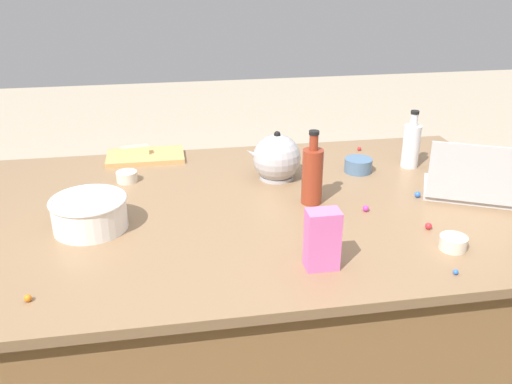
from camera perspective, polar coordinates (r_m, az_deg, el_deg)
The scene contains 18 objects.
island_counter at distance 2.12m, azimuth -0.00°, elevation -12.45°, with size 1.95×1.21×0.90m.
laptop at distance 2.07m, azimuth 21.24°, elevation 0.67°, with size 0.38×0.34×0.22m.
mixing_bowl_large at distance 1.79m, azimuth -16.75°, elevation -2.06°, with size 0.24×0.24×0.10m.
bottle_soy at distance 1.88m, azimuth 5.81°, elevation 1.79°, with size 0.07×0.07×0.26m.
bottle_vinegar at distance 2.28m, azimuth 15.67°, elevation 4.72°, with size 0.07×0.07×0.23m.
kettle at distance 2.08m, azimuth 2.12°, elevation 3.46°, with size 0.21×0.18×0.20m.
cutting_board at distance 2.35m, azimuth -11.30°, elevation 3.64°, with size 0.32×0.19×0.02m, color tan.
butter_stick_left at distance 2.35m, azimuth -12.34°, elevation 4.19°, with size 0.11×0.04×0.04m, color #F4E58C.
ramekin_small at distance 1.71m, azimuth 19.62°, elevation -4.94°, with size 0.08×0.08×0.04m, color beige.
ramekin_medium at distance 2.13m, azimuth -13.14°, elevation 1.55°, with size 0.08×0.08×0.04m, color beige.
ramekin_wide at distance 2.20m, azimuth 10.47°, elevation 2.73°, with size 0.11×0.11×0.05m, color slate.
candy_bag at distance 1.50m, azimuth 6.83°, elevation -4.88°, with size 0.09×0.06×0.17m, color pink.
candy_0 at distance 1.81m, azimuth 17.32°, elevation -3.36°, with size 0.02×0.02×0.02m, color red.
candy_1 at distance 2.44m, azimuth 10.57°, elevation 4.41°, with size 0.02×0.02×0.02m, color red.
candy_2 at distance 2.02m, azimuth 16.28°, elevation -0.25°, with size 0.02×0.02×0.02m, color blue.
candy_3 at distance 1.88m, azimuth 11.23°, elevation -1.66°, with size 0.02×0.02×0.02m, color #CC3399.
candy_4 at distance 1.59m, azimuth 19.85°, elevation -7.74°, with size 0.01×0.01×0.01m, color blue.
candy_6 at distance 1.51m, azimuth -22.41°, elevation -10.06°, with size 0.02×0.02×0.02m, color orange.
Camera 1 is at (0.29, 1.68, 1.70)m, focal length 38.90 mm.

